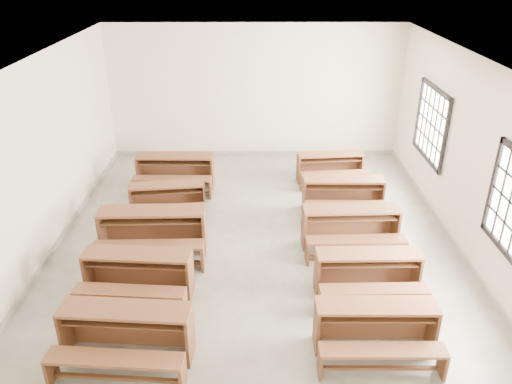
{
  "coord_description": "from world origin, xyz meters",
  "views": [
    {
      "loc": [
        -0.04,
        -7.56,
        4.68
      ],
      "look_at": [
        0.0,
        0.0,
        1.0
      ],
      "focal_mm": 35.0,
      "sensor_mm": 36.0,
      "label": 1
    }
  ],
  "objects_px": {
    "desk_set_3": "(168,198)",
    "desk_set_2": "(153,229)",
    "desk_set_7": "(351,225)",
    "desk_set_9": "(330,165)",
    "desk_set_0": "(126,331)",
    "desk_set_1": "(138,272)",
    "desk_set_6": "(368,271)",
    "desk_set_5": "(376,325)",
    "desk_set_8": "(343,193)",
    "desk_set_4": "(175,169)"
  },
  "relations": [
    {
      "from": "desk_set_3",
      "to": "desk_set_2",
      "type": "bearing_deg",
      "value": -98.29
    },
    {
      "from": "desk_set_7",
      "to": "desk_set_3",
      "type": "bearing_deg",
      "value": 158.55
    },
    {
      "from": "desk_set_9",
      "to": "desk_set_0",
      "type": "bearing_deg",
      "value": -126.72
    },
    {
      "from": "desk_set_1",
      "to": "desk_set_3",
      "type": "bearing_deg",
      "value": 93.23
    },
    {
      "from": "desk_set_7",
      "to": "desk_set_9",
      "type": "xyz_separation_m",
      "value": [
        0.03,
        2.75,
        -0.05
      ]
    },
    {
      "from": "desk_set_6",
      "to": "desk_set_7",
      "type": "relative_size",
      "value": 0.93
    },
    {
      "from": "desk_set_1",
      "to": "desk_set_0",
      "type": "bearing_deg",
      "value": -80.34
    },
    {
      "from": "desk_set_7",
      "to": "desk_set_9",
      "type": "relative_size",
      "value": 1.11
    },
    {
      "from": "desk_set_0",
      "to": "desk_set_5",
      "type": "bearing_deg",
      "value": 6.55
    },
    {
      "from": "desk_set_3",
      "to": "desk_set_9",
      "type": "height_order",
      "value": "desk_set_9"
    },
    {
      "from": "desk_set_0",
      "to": "desk_set_6",
      "type": "relative_size",
      "value": 1.09
    },
    {
      "from": "desk_set_6",
      "to": "desk_set_8",
      "type": "xyz_separation_m",
      "value": [
        0.06,
        2.6,
        0.01
      ]
    },
    {
      "from": "desk_set_0",
      "to": "desk_set_9",
      "type": "distance_m",
      "value": 6.29
    },
    {
      "from": "desk_set_1",
      "to": "desk_set_4",
      "type": "distance_m",
      "value": 3.77
    },
    {
      "from": "desk_set_3",
      "to": "desk_set_8",
      "type": "height_order",
      "value": "desk_set_8"
    },
    {
      "from": "desk_set_2",
      "to": "desk_set_1",
      "type": "bearing_deg",
      "value": -91.86
    },
    {
      "from": "desk_set_6",
      "to": "desk_set_7",
      "type": "distance_m",
      "value": 1.32
    },
    {
      "from": "desk_set_4",
      "to": "desk_set_7",
      "type": "height_order",
      "value": "same"
    },
    {
      "from": "desk_set_2",
      "to": "desk_set_5",
      "type": "height_order",
      "value": "desk_set_2"
    },
    {
      "from": "desk_set_0",
      "to": "desk_set_2",
      "type": "distance_m",
      "value": 2.45
    },
    {
      "from": "desk_set_3",
      "to": "desk_set_1",
      "type": "bearing_deg",
      "value": -97.81
    },
    {
      "from": "desk_set_0",
      "to": "desk_set_7",
      "type": "height_order",
      "value": "desk_set_7"
    },
    {
      "from": "desk_set_0",
      "to": "desk_set_8",
      "type": "height_order",
      "value": "desk_set_0"
    },
    {
      "from": "desk_set_7",
      "to": "desk_set_1",
      "type": "bearing_deg",
      "value": -160.35
    },
    {
      "from": "desk_set_1",
      "to": "desk_set_3",
      "type": "height_order",
      "value": "desk_set_1"
    },
    {
      "from": "desk_set_3",
      "to": "desk_set_9",
      "type": "bearing_deg",
      "value": 18.4
    },
    {
      "from": "desk_set_1",
      "to": "desk_set_5",
      "type": "distance_m",
      "value": 3.45
    },
    {
      "from": "desk_set_2",
      "to": "desk_set_5",
      "type": "xyz_separation_m",
      "value": [
        3.24,
        -2.33,
        -0.06
      ]
    },
    {
      "from": "desk_set_4",
      "to": "desk_set_7",
      "type": "distance_m",
      "value": 4.14
    },
    {
      "from": "desk_set_2",
      "to": "desk_set_6",
      "type": "xyz_separation_m",
      "value": [
        3.39,
        -1.15,
        -0.06
      ]
    },
    {
      "from": "desk_set_5",
      "to": "desk_set_8",
      "type": "bearing_deg",
      "value": 87.42
    },
    {
      "from": "desk_set_1",
      "to": "desk_set_9",
      "type": "relative_size",
      "value": 1.09
    },
    {
      "from": "desk_set_1",
      "to": "desk_set_5",
      "type": "relative_size",
      "value": 1.07
    },
    {
      "from": "desk_set_2",
      "to": "desk_set_5",
      "type": "relative_size",
      "value": 1.17
    },
    {
      "from": "desk_set_1",
      "to": "desk_set_7",
      "type": "relative_size",
      "value": 0.98
    },
    {
      "from": "desk_set_4",
      "to": "desk_set_9",
      "type": "distance_m",
      "value": 3.4
    },
    {
      "from": "desk_set_4",
      "to": "desk_set_3",
      "type": "bearing_deg",
      "value": -87.51
    },
    {
      "from": "desk_set_1",
      "to": "desk_set_2",
      "type": "distance_m",
      "value": 1.17
    },
    {
      "from": "desk_set_2",
      "to": "desk_set_7",
      "type": "xyz_separation_m",
      "value": [
        3.36,
        0.17,
        -0.03
      ]
    },
    {
      "from": "desk_set_1",
      "to": "desk_set_8",
      "type": "bearing_deg",
      "value": 41.58
    },
    {
      "from": "desk_set_5",
      "to": "desk_set_0",
      "type": "bearing_deg",
      "value": -177.37
    },
    {
      "from": "desk_set_0",
      "to": "desk_set_3",
      "type": "relative_size",
      "value": 1.12
    },
    {
      "from": "desk_set_9",
      "to": "desk_set_8",
      "type": "bearing_deg",
      "value": -93.24
    },
    {
      "from": "desk_set_1",
      "to": "desk_set_2",
      "type": "height_order",
      "value": "desk_set_2"
    },
    {
      "from": "desk_set_2",
      "to": "desk_set_8",
      "type": "xyz_separation_m",
      "value": [
        3.44,
        1.46,
        -0.06
      ]
    },
    {
      "from": "desk_set_6",
      "to": "desk_set_7",
      "type": "bearing_deg",
      "value": 90.0
    },
    {
      "from": "desk_set_3",
      "to": "desk_set_8",
      "type": "relative_size",
      "value": 0.96
    },
    {
      "from": "desk_set_5",
      "to": "desk_set_7",
      "type": "distance_m",
      "value": 2.5
    },
    {
      "from": "desk_set_9",
      "to": "desk_set_1",
      "type": "bearing_deg",
      "value": -135.01
    },
    {
      "from": "desk_set_7",
      "to": "desk_set_9",
      "type": "bearing_deg",
      "value": 87.39
    }
  ]
}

